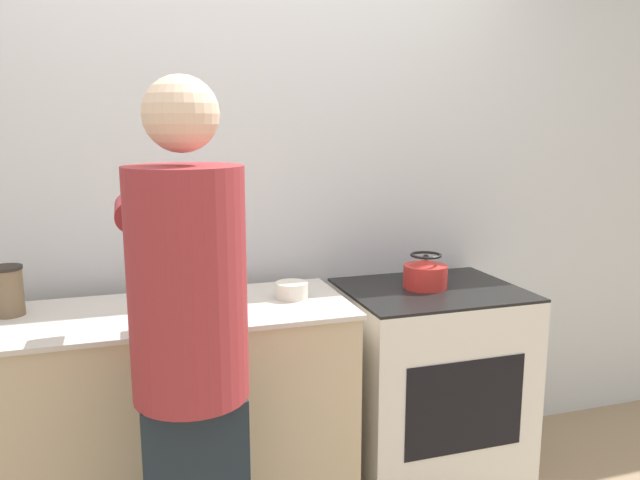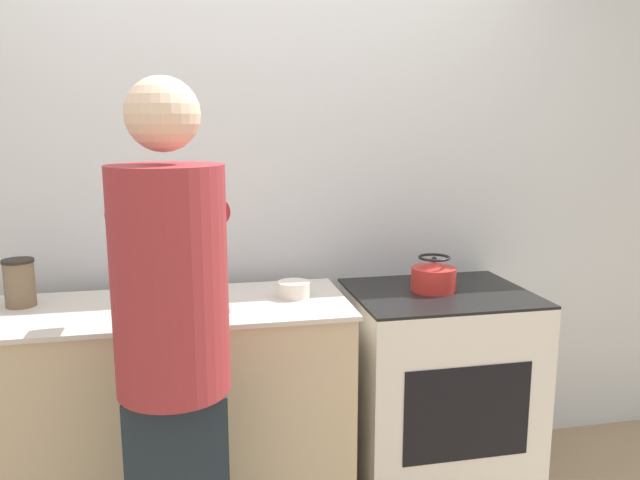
# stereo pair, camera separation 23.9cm
# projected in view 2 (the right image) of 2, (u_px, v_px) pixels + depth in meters

# --- Properties ---
(wall_back) EXTENTS (8.00, 0.05, 2.60)m
(wall_back) POSITION_uv_depth(u_px,v_px,m) (258.00, 194.00, 2.80)
(wall_back) COLOR silver
(wall_back) RESTS_ON ground_plane
(counter) EXTENTS (1.42, 0.58, 0.92)m
(counter) POSITION_uv_depth(u_px,v_px,m) (170.00, 417.00, 2.48)
(counter) COLOR #C6B28E
(counter) RESTS_ON ground_plane
(oven) EXTENTS (0.76, 0.62, 0.90)m
(oven) POSITION_uv_depth(u_px,v_px,m) (437.00, 391.00, 2.75)
(oven) COLOR silver
(oven) RESTS_ON ground_plane
(person) EXTENTS (0.38, 0.62, 1.74)m
(person) POSITION_uv_depth(u_px,v_px,m) (173.00, 347.00, 1.88)
(person) COLOR #1B252E
(person) RESTS_ON ground_plane
(cutting_board) EXTENTS (0.32, 0.25, 0.02)m
(cutting_board) POSITION_uv_depth(u_px,v_px,m) (186.00, 304.00, 2.39)
(cutting_board) COLOR tan
(cutting_board) RESTS_ON counter
(knife) EXTENTS (0.21, 0.04, 0.01)m
(knife) POSITION_uv_depth(u_px,v_px,m) (186.00, 299.00, 2.41)
(knife) COLOR silver
(knife) RESTS_ON cutting_board
(kettle) EXTENTS (0.19, 0.19, 0.15)m
(kettle) POSITION_uv_depth(u_px,v_px,m) (434.00, 276.00, 2.67)
(kettle) COLOR red
(kettle) RESTS_ON oven
(bowl_prep) EXTENTS (0.13, 0.13, 0.06)m
(bowl_prep) POSITION_uv_depth(u_px,v_px,m) (294.00, 289.00, 2.52)
(bowl_prep) COLOR silver
(bowl_prep) RESTS_ON counter
(canister_jar) EXTENTS (0.12, 0.12, 0.18)m
(canister_jar) POSITION_uv_depth(u_px,v_px,m) (19.00, 283.00, 2.38)
(canister_jar) COLOR #756047
(canister_jar) RESTS_ON counter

